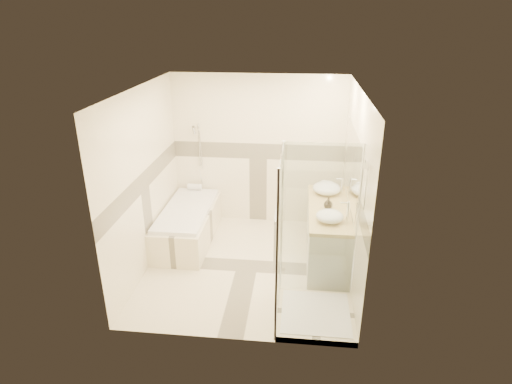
# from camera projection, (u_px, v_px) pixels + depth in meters

# --- Properties ---
(room) EXTENTS (2.82, 3.02, 2.52)m
(room) POSITION_uv_depth(u_px,v_px,m) (251.00, 184.00, 5.66)
(room) COLOR beige
(room) RESTS_ON ground
(bathtub) EXTENTS (0.75, 1.70, 0.56)m
(bathtub) POSITION_uv_depth(u_px,v_px,m) (188.00, 223.00, 6.72)
(bathtub) COLOR #F1E5C1
(bathtub) RESTS_ON ground
(vanity) EXTENTS (0.58, 1.62, 0.85)m
(vanity) POSITION_uv_depth(u_px,v_px,m) (327.00, 234.00, 6.13)
(vanity) COLOR white
(vanity) RESTS_ON ground
(shower_enclosure) EXTENTS (0.96, 0.93, 2.04)m
(shower_enclosure) POSITION_uv_depth(u_px,v_px,m) (307.00, 278.00, 4.97)
(shower_enclosure) COLOR #F1E5C1
(shower_enclosure) RESTS_ON ground
(vessel_sink_near) EXTENTS (0.42, 0.42, 0.17)m
(vessel_sink_near) POSITION_uv_depth(u_px,v_px,m) (327.00, 188.00, 6.38)
(vessel_sink_near) COLOR white
(vessel_sink_near) RESTS_ON vanity
(vessel_sink_far) EXTENTS (0.36, 0.36, 0.14)m
(vessel_sink_far) POSITION_uv_depth(u_px,v_px,m) (330.00, 216.00, 5.53)
(vessel_sink_far) COLOR white
(vessel_sink_far) RESTS_ON vanity
(faucet_near) EXTENTS (0.11, 0.03, 0.26)m
(faucet_near) POSITION_uv_depth(u_px,v_px,m) (342.00, 185.00, 6.34)
(faucet_near) COLOR silver
(faucet_near) RESTS_ON vanity
(faucet_far) EXTENTS (0.12, 0.03, 0.29)m
(faucet_far) POSITION_uv_depth(u_px,v_px,m) (347.00, 210.00, 5.48)
(faucet_far) COLOR silver
(faucet_far) RESTS_ON vanity
(amenity_bottle_a) EXTENTS (0.09, 0.09, 0.17)m
(amenity_bottle_a) POSITION_uv_depth(u_px,v_px,m) (329.00, 206.00, 5.80)
(amenity_bottle_a) COLOR black
(amenity_bottle_a) RESTS_ON vanity
(amenity_bottle_b) EXTENTS (0.15, 0.15, 0.16)m
(amenity_bottle_b) POSITION_uv_depth(u_px,v_px,m) (328.00, 203.00, 5.90)
(amenity_bottle_b) COLOR black
(amenity_bottle_b) RESTS_ON vanity
(folded_towels) EXTENTS (0.20, 0.29, 0.09)m
(folded_towels) POSITION_uv_depth(u_px,v_px,m) (326.00, 186.00, 6.57)
(folded_towels) COLOR white
(folded_towels) RESTS_ON vanity
(rolled_towel) EXTENTS (0.23, 0.11, 0.11)m
(rolled_towel) POSITION_uv_depth(u_px,v_px,m) (195.00, 187.00, 7.28)
(rolled_towel) COLOR white
(rolled_towel) RESTS_ON bathtub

